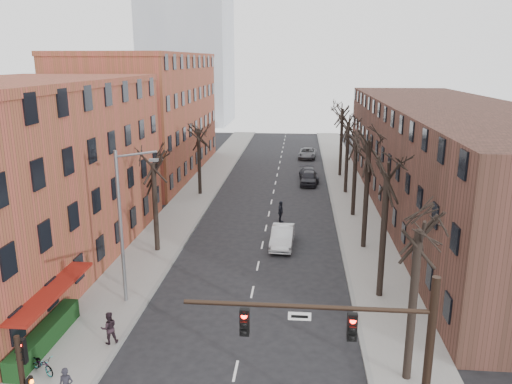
% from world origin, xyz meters
% --- Properties ---
extents(sidewalk_left, '(4.00, 90.00, 0.15)m').
position_xyz_m(sidewalk_left, '(-8.00, 35.00, 0.07)').
color(sidewalk_left, gray).
rests_on(sidewalk_left, ground).
extents(sidewalk_right, '(4.00, 90.00, 0.15)m').
position_xyz_m(sidewalk_right, '(8.00, 35.00, 0.07)').
color(sidewalk_right, gray).
rests_on(sidewalk_right, ground).
extents(building_left_near, '(12.00, 26.00, 12.00)m').
position_xyz_m(building_left_near, '(-16.00, 15.00, 6.00)').
color(building_left_near, brown).
rests_on(building_left_near, ground).
extents(building_left_far, '(12.00, 28.00, 14.00)m').
position_xyz_m(building_left_far, '(-16.00, 44.00, 7.00)').
color(building_left_far, brown).
rests_on(building_left_far, ground).
extents(building_right, '(12.00, 50.00, 10.00)m').
position_xyz_m(building_right, '(16.00, 30.00, 5.00)').
color(building_right, '#4B2B23').
rests_on(building_right, ground).
extents(awning_left, '(1.20, 7.00, 0.15)m').
position_xyz_m(awning_left, '(-9.40, 6.00, 0.00)').
color(awning_left, maroon).
rests_on(awning_left, ground).
extents(hedge, '(0.80, 6.00, 1.00)m').
position_xyz_m(hedge, '(-9.50, 5.00, 0.65)').
color(hedge, '#133614').
rests_on(hedge, sidewalk_left).
extents(tree_right_a, '(5.20, 5.20, 10.00)m').
position_xyz_m(tree_right_a, '(7.60, 4.00, 0.00)').
color(tree_right_a, black).
rests_on(tree_right_a, ground).
extents(tree_right_b, '(5.20, 5.20, 10.80)m').
position_xyz_m(tree_right_b, '(7.60, 12.00, 0.00)').
color(tree_right_b, black).
rests_on(tree_right_b, ground).
extents(tree_right_c, '(5.20, 5.20, 11.60)m').
position_xyz_m(tree_right_c, '(7.60, 20.00, 0.00)').
color(tree_right_c, black).
rests_on(tree_right_c, ground).
extents(tree_right_d, '(5.20, 5.20, 10.00)m').
position_xyz_m(tree_right_d, '(7.60, 28.00, 0.00)').
color(tree_right_d, black).
rests_on(tree_right_d, ground).
extents(tree_right_e, '(5.20, 5.20, 10.80)m').
position_xyz_m(tree_right_e, '(7.60, 36.00, 0.00)').
color(tree_right_e, black).
rests_on(tree_right_e, ground).
extents(tree_right_f, '(5.20, 5.20, 11.60)m').
position_xyz_m(tree_right_f, '(7.60, 44.00, 0.00)').
color(tree_right_f, black).
rests_on(tree_right_f, ground).
extents(tree_left_a, '(5.20, 5.20, 9.50)m').
position_xyz_m(tree_left_a, '(-7.60, 18.00, 0.00)').
color(tree_left_a, black).
rests_on(tree_left_a, ground).
extents(tree_left_b, '(5.20, 5.20, 9.50)m').
position_xyz_m(tree_left_b, '(-7.60, 34.00, 0.00)').
color(tree_left_b, black).
rests_on(tree_left_b, ground).
extents(signal_mast_arm, '(8.14, 0.30, 7.20)m').
position_xyz_m(signal_mast_arm, '(5.45, -1.00, 4.40)').
color(signal_mast_arm, black).
rests_on(signal_mast_arm, ground).
extents(signal_pole_left, '(0.47, 0.44, 4.40)m').
position_xyz_m(signal_pole_left, '(-6.99, -0.95, 2.61)').
color(signal_pole_left, black).
rests_on(signal_pole_left, ground).
extents(streetlight, '(2.45, 0.22, 9.03)m').
position_xyz_m(streetlight, '(-7.03, 10.00, 5.01)').
color(streetlight, slate).
rests_on(streetlight, ground).
extents(silver_sedan, '(1.82, 4.71, 1.53)m').
position_xyz_m(silver_sedan, '(1.53, 19.94, 0.77)').
color(silver_sedan, '#B7BBBF').
rests_on(silver_sedan, ground).
extents(parked_car_near, '(2.10, 4.65, 1.55)m').
position_xyz_m(parked_car_near, '(3.80, 39.55, 0.78)').
color(parked_car_near, black).
rests_on(parked_car_near, ground).
extents(parked_car_mid, '(2.43, 5.01, 1.41)m').
position_xyz_m(parked_car_mid, '(3.80, 41.45, 0.70)').
color(parked_car_mid, black).
rests_on(parked_car_mid, ground).
extents(parked_car_far, '(2.76, 5.34, 1.44)m').
position_xyz_m(parked_car_far, '(3.80, 55.24, 0.72)').
color(parked_car_far, '#54565B').
rests_on(parked_car_far, ground).
extents(pedestrian_b, '(1.00, 0.93, 1.65)m').
position_xyz_m(pedestrian_b, '(-6.45, 5.53, 0.98)').
color(pedestrian_b, black).
rests_on(pedestrian_b, sidewalk_left).
extents(pedestrian_crossing, '(0.67, 1.21, 1.94)m').
position_xyz_m(pedestrian_crossing, '(1.16, 25.54, 0.97)').
color(pedestrian_crossing, black).
rests_on(pedestrian_crossing, ground).
extents(bicycle, '(1.70, 1.32, 0.86)m').
position_xyz_m(bicycle, '(-8.56, 2.92, 0.58)').
color(bicycle, gray).
rests_on(bicycle, sidewalk_left).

